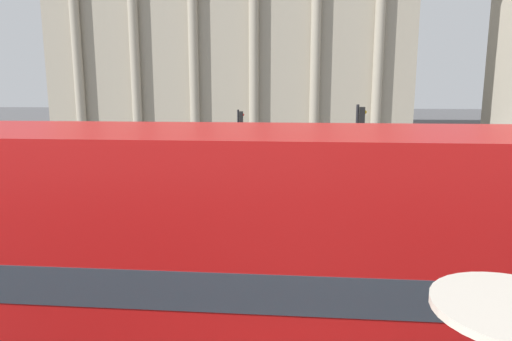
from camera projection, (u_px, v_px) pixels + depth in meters
double_decker_bus at (166, 263)px, 6.15m from camera, size 10.48×2.66×4.13m
plaza_building_left at (232, 15)px, 46.74m from camera, size 35.33×12.56×23.89m
traffic_light_near at (153, 183)px, 12.11m from camera, size 0.42×0.24×3.26m
traffic_light_mid at (358, 139)px, 18.32m from camera, size 0.42×0.24×3.98m
traffic_light_far at (240, 129)px, 26.78m from camera, size 0.42×0.24×3.36m
car_black at (300, 147)px, 30.64m from camera, size 4.20×1.93×1.35m
pedestrian_blue at (409, 175)px, 18.89m from camera, size 0.32×0.32×1.81m
pedestrian_grey at (386, 189)px, 16.81m from camera, size 0.32×0.32×1.65m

